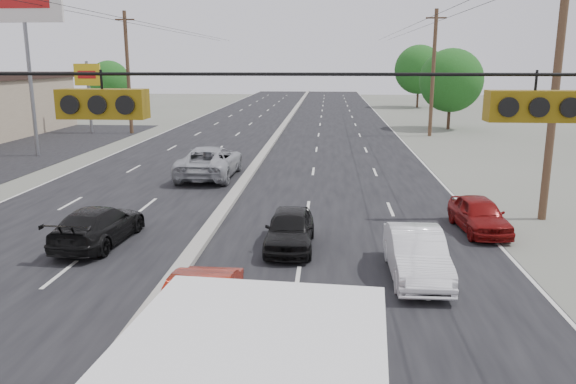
# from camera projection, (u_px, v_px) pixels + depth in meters

# --- Properties ---
(road_surface) EXTENTS (20.00, 160.00, 0.02)m
(road_surface) POSITION_uv_depth(u_px,v_px,m) (265.00, 154.00, 37.17)
(road_surface) COLOR black
(road_surface) RESTS_ON ground
(center_median) EXTENTS (0.50, 160.00, 0.20)m
(center_median) POSITION_uv_depth(u_px,v_px,m) (264.00, 152.00, 37.15)
(center_median) COLOR gray
(center_median) RESTS_ON ground
(utility_pole_left_c) EXTENTS (1.60, 0.30, 10.00)m
(utility_pole_left_c) POSITION_uv_depth(u_px,v_px,m) (128.00, 72.00, 46.60)
(utility_pole_left_c) COLOR #422D1E
(utility_pole_left_c) RESTS_ON ground
(utility_pole_right_b) EXTENTS (1.60, 0.30, 10.00)m
(utility_pole_right_b) POSITION_uv_depth(u_px,v_px,m) (556.00, 85.00, 20.57)
(utility_pole_right_b) COLOR #422D1E
(utility_pole_right_b) RESTS_ON ground
(utility_pole_right_c) EXTENTS (1.60, 0.30, 10.00)m
(utility_pole_right_c) POSITION_uv_depth(u_px,v_px,m) (433.00, 73.00, 44.86)
(utility_pole_right_c) COLOR #422D1E
(utility_pole_right_c) RESTS_ON ground
(traffic_signals) EXTENTS (25.00, 0.30, 0.54)m
(traffic_signals) POSITION_uv_depth(u_px,v_px,m) (95.00, 100.00, 6.68)
(traffic_signals) COLOR black
(traffic_signals) RESTS_ON ground
(pole_sign_billboard) EXTENTS (5.00, 0.25, 11.00)m
(pole_sign_billboard) POSITION_uv_depth(u_px,v_px,m) (24.00, 13.00, 34.23)
(pole_sign_billboard) COLOR slate
(pole_sign_billboard) RESTS_ON ground
(pole_sign_far) EXTENTS (2.20, 0.25, 6.00)m
(pole_sign_far) POSITION_uv_depth(u_px,v_px,m) (88.00, 81.00, 47.00)
(pole_sign_far) COLOR slate
(pole_sign_far) RESTS_ON ground
(tree_left_far) EXTENTS (4.80, 4.80, 6.12)m
(tree_left_far) POSITION_uv_depth(u_px,v_px,m) (110.00, 81.00, 67.01)
(tree_left_far) COLOR #382619
(tree_left_far) RESTS_ON ground
(tree_right_mid) EXTENTS (5.60, 5.60, 7.14)m
(tree_right_mid) POSITION_uv_depth(u_px,v_px,m) (451.00, 80.00, 49.72)
(tree_right_mid) COLOR #382619
(tree_right_mid) RESTS_ON ground
(tree_right_far) EXTENTS (6.40, 6.40, 8.16)m
(tree_right_far) POSITION_uv_depth(u_px,v_px,m) (419.00, 70.00, 73.79)
(tree_right_far) COLOR #382619
(tree_right_far) RESTS_ON ground
(red_sedan) EXTENTS (1.49, 4.00, 1.31)m
(red_sedan) POSITION_uv_depth(u_px,v_px,m) (197.00, 312.00, 12.16)
(red_sedan) COLOR maroon
(red_sedan) RESTS_ON ground
(queue_car_a) EXTENTS (1.53, 3.77, 1.28)m
(queue_car_a) POSITION_uv_depth(u_px,v_px,m) (290.00, 229.00, 18.19)
(queue_car_a) COLOR black
(queue_car_a) RESTS_ON ground
(queue_car_b) EXTENTS (1.48, 4.15, 1.36)m
(queue_car_b) POSITION_uv_depth(u_px,v_px,m) (416.00, 255.00, 15.67)
(queue_car_b) COLOR white
(queue_car_b) RESTS_ON ground
(queue_car_e) EXTENTS (1.75, 3.76, 1.24)m
(queue_car_e) POSITION_uv_depth(u_px,v_px,m) (479.00, 215.00, 19.96)
(queue_car_e) COLOR maroon
(queue_car_e) RESTS_ON ground
(oncoming_near) EXTENTS (2.08, 4.51, 1.28)m
(oncoming_near) POSITION_uv_depth(u_px,v_px,m) (98.00, 226.00, 18.59)
(oncoming_near) COLOR black
(oncoming_near) RESTS_ON ground
(oncoming_far) EXTENTS (2.78, 5.92, 1.64)m
(oncoming_far) POSITION_uv_depth(u_px,v_px,m) (210.00, 162.00, 29.37)
(oncoming_far) COLOR #9B9EA2
(oncoming_far) RESTS_ON ground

